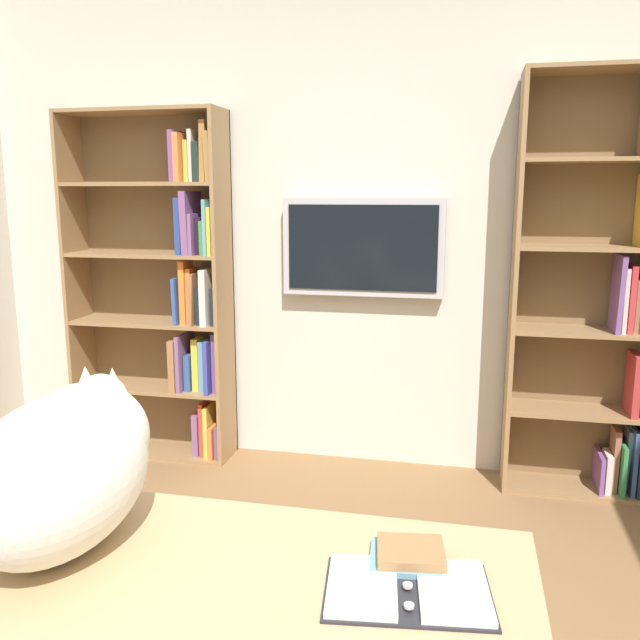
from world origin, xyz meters
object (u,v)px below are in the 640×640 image
desk_book_stack (408,556)px  desk (178,623)px  bookshelf_left (609,295)px  open_binder (408,590)px  bookshelf_right (171,289)px  wall_mounted_tv (363,247)px  cat (68,463)px

desk_book_stack → desk: bearing=17.5°
bookshelf_left → open_binder: bookshelf_left is taller
bookshelf_left → bookshelf_right: (2.35, 0.00, -0.04)m
bookshelf_left → open_binder: size_ratio=5.96×
desk → desk_book_stack: bearing=-162.5°
wall_mounted_tv → cat: wall_mounted_tv is taller
bookshelf_left → bookshelf_right: bearing=0.0°
wall_mounted_tv → cat: size_ratio=1.33×
bookshelf_left → desk_book_stack: bookshelf_left is taller
desk_book_stack → open_binder: bearing=94.7°
wall_mounted_tv → cat: 2.36m
wall_mounted_tv → open_binder: 2.45m
wall_mounted_tv → desk_book_stack: bearing=101.4°
cat → bookshelf_right: bearing=-70.4°
cat → desk_book_stack: bearing=-175.0°
desk → open_binder: bearing=-175.2°
desk_book_stack → wall_mounted_tv: bearing=-78.6°
cat → desk: bearing=164.4°
open_binder → cat: bearing=-3.1°
desk → desk_book_stack: size_ratio=8.66×
desk → cat: 0.43m
bookshelf_left → desk_book_stack: (0.80, 2.17, -0.27)m
bookshelf_left → cat: bearing=55.1°
cat → open_binder: size_ratio=1.87×
bookshelf_left → desk: size_ratio=1.43×
bookshelf_right → cat: 2.37m
cat → open_binder: 0.79m
bookshelf_left → desk: (1.27, 2.32, -0.40)m
open_binder → desk_book_stack: 0.11m
desk → cat: size_ratio=2.24×
bookshelf_left → cat: 2.73m
bookshelf_right → desk: (-1.09, 2.32, -0.35)m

